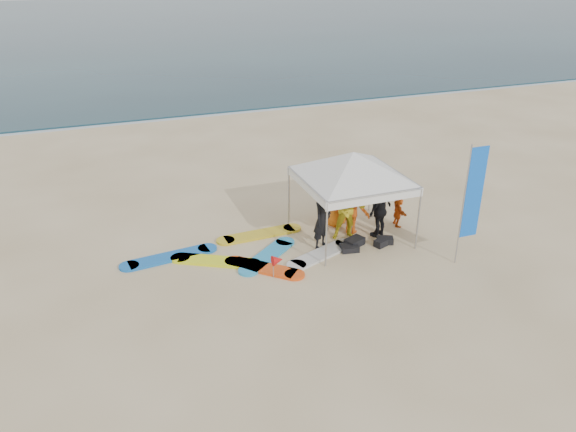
% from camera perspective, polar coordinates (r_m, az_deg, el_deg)
% --- Properties ---
extents(ground, '(120.00, 120.00, 0.00)m').
position_cam_1_polar(ground, '(13.69, 3.54, -8.98)').
color(ground, beige).
rests_on(ground, ground).
extents(ocean, '(160.00, 84.00, 0.08)m').
position_cam_1_polar(ocean, '(70.85, -17.47, 18.03)').
color(ocean, '#0C2633').
rests_on(ocean, ground).
extents(shoreline_foam, '(160.00, 1.20, 0.01)m').
position_cam_1_polar(shoreline_foam, '(29.88, -10.88, 9.93)').
color(shoreline_foam, silver).
rests_on(shoreline_foam, ground).
extents(person_black_a, '(0.79, 0.74, 1.81)m').
position_cam_1_polar(person_black_a, '(15.76, 3.51, -0.29)').
color(person_black_a, black).
rests_on(person_black_a, ground).
extents(person_yellow, '(1.06, 0.90, 1.90)m').
position_cam_1_polar(person_yellow, '(16.32, 6.23, 0.70)').
color(person_yellow, gold).
rests_on(person_yellow, ground).
extents(person_orange_a, '(1.20, 1.19, 1.66)m').
position_cam_1_polar(person_orange_a, '(16.76, 6.56, 0.93)').
color(person_orange_a, '#C64B11').
rests_on(person_orange_a, ground).
extents(person_black_b, '(1.06, 0.80, 1.67)m').
position_cam_1_polar(person_black_b, '(16.66, 9.35, 0.60)').
color(person_black_b, black).
rests_on(person_black_b, ground).
extents(person_orange_b, '(1.10, 1.01, 1.89)m').
position_cam_1_polar(person_orange_b, '(17.18, 5.04, 2.05)').
color(person_orange_b, orange).
rests_on(person_orange_b, ground).
extents(person_seated, '(0.50, 0.96, 0.98)m').
position_cam_1_polar(person_seated, '(17.53, 11.11, 0.52)').
color(person_seated, '#C54B11').
rests_on(person_seated, ground).
extents(canopy_tent, '(3.97, 3.97, 3.00)m').
position_cam_1_polar(canopy_tent, '(15.89, 6.67, 6.43)').
color(canopy_tent, '#A5A5A8').
rests_on(canopy_tent, ground).
extents(feather_flag, '(0.57, 0.04, 3.38)m').
position_cam_1_polar(feather_flag, '(15.35, 18.24, 2.10)').
color(feather_flag, '#A5A5A8').
rests_on(feather_flag, ground).
extents(marker_pennant, '(0.28, 0.28, 0.64)m').
position_cam_1_polar(marker_pennant, '(14.50, -1.06, -4.52)').
color(marker_pennant, '#A5A5A8').
rests_on(marker_pennant, ground).
extents(gear_pile, '(1.73, 0.77, 0.22)m').
position_cam_1_polar(gear_pile, '(16.30, 7.69, -2.76)').
color(gear_pile, black).
rests_on(gear_pile, ground).
extents(surfboard_spread, '(6.12, 3.04, 0.07)m').
position_cam_1_polar(surfboard_spread, '(15.75, -4.16, -3.90)').
color(surfboard_spread, silver).
rests_on(surfboard_spread, ground).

